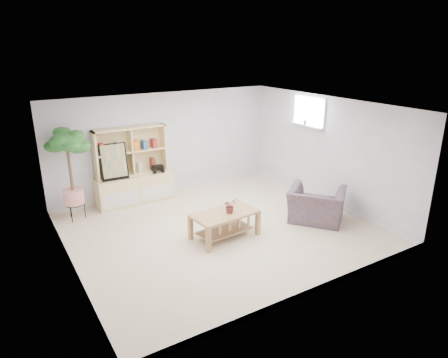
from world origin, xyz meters
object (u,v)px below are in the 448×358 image
storage_unit (133,166)px  floor_tree (71,175)px  coffee_table (225,225)px  armchair (316,203)px

storage_unit → floor_tree: floor_tree is taller
coffee_table → armchair: 2.00m
storage_unit → floor_tree: bearing=-169.3°
floor_tree → armchair: size_ratio=1.76×
storage_unit → armchair: (2.78, -2.91, -0.46)m
armchair → storage_unit: bearing=5.9°
storage_unit → armchair: size_ratio=1.59×
coffee_table → storage_unit: bearing=102.9°
floor_tree → armchair: bearing=-32.5°
storage_unit → coffee_table: bearing=-71.9°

